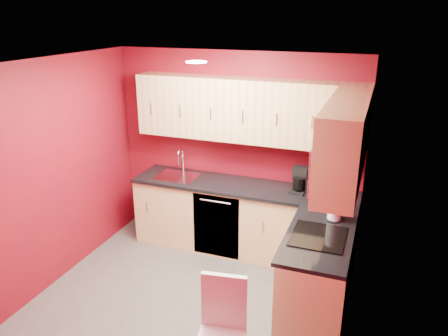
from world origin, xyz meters
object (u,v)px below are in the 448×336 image
Objects in this scene: napkin_holder at (312,186)px; coffee_maker at (299,180)px; microwave at (337,164)px; sink at (178,173)px; paper_towel at (335,205)px.

coffee_maker is at bearing -162.56° from napkin_holder.
microwave is at bearing -71.26° from napkin_holder.
microwave reaches higher than sink.
coffee_maker is at bearing 129.31° from paper_towel.
microwave is 2.39× the size of paper_towel.
paper_towel is at bearing -62.19° from napkin_holder.
paper_towel is (2.07, -0.58, 0.13)m from sink.
microwave is 2.56× the size of coffee_maker.
microwave is at bearing -25.60° from sink.
napkin_holder is at bearing 2.24° from sink.
sink is 1.59m from coffee_maker.
sink is at bearing -177.76° from napkin_holder.
napkin_holder is (-0.36, 1.07, -0.67)m from microwave.
coffee_maker is 1.85× the size of napkin_holder.
paper_towel is (0.34, -0.65, 0.08)m from napkin_holder.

